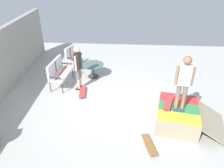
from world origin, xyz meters
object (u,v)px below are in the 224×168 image
object	(u,v)px
person_watching	(78,65)
patio_table	(93,68)
skateboard_spare	(149,145)
patio_chair_near_house	(72,56)
skate_ramp	(179,115)
skateboard_on_ramp	(168,102)
person_skater	(184,80)
skateboard_by_bench	(82,92)
patio_bench	(58,70)

from	to	relation	value
person_watching	patio_table	bearing A→B (deg)	-21.06
patio_table	skateboard_spare	world-z (taller)	patio_table
patio_chair_near_house	person_watching	world-z (taller)	person_watching
skate_ramp	skateboard_spare	distance (m)	1.40
patio_chair_near_house	skateboard_on_ramp	bearing A→B (deg)	-132.92
skate_ramp	person_watching	distance (m)	3.86
patio_chair_near_house	person_watching	distance (m)	1.83
person_skater	skateboard_on_ramp	bearing A→B (deg)	49.47
person_watching	person_skater	size ratio (longest dim) A/B	1.04
patio_chair_near_house	skateboard_by_bench	xyz separation A→B (m)	(-2.04, -0.80, -0.53)
patio_bench	skateboard_on_ramp	world-z (taller)	patio_bench
person_watching	skateboard_spare	xyz separation A→B (m)	(-2.84, -2.40, -0.91)
skate_ramp	person_watching	size ratio (longest dim) A/B	1.30
patio_table	skateboard_on_ramp	world-z (taller)	skateboard_on_ramp
person_skater	person_watching	bearing A→B (deg)	59.44
skate_ramp	skateboard_spare	bearing A→B (deg)	137.70
patio_bench	patio_table	bearing A→B (deg)	-59.25
skateboard_by_bench	person_skater	bearing A→B (deg)	-116.80
patio_table	person_watching	distance (m)	1.20
patio_bench	skateboard_spare	size ratio (longest dim) A/B	1.58
skateboard_spare	patio_chair_near_house	bearing A→B (deg)	33.87
person_skater	patio_bench	bearing A→B (deg)	62.08
patio_bench	skateboard_spare	bearing A→B (deg)	-133.61
patio_bench	person_skater	xyz separation A→B (m)	(-2.17, -4.10, 0.93)
patio_table	person_watching	world-z (taller)	person_watching
person_watching	skateboard_on_ramp	distance (m)	3.47
patio_chair_near_house	skateboard_spare	size ratio (longest dim) A/B	1.24
patio_bench	person_watching	size ratio (longest dim) A/B	0.77
person_watching	skateboard_on_ramp	size ratio (longest dim) A/B	2.07
patio_bench	patio_table	size ratio (longest dim) A/B	1.45
skate_ramp	patio_table	bearing A→B (deg)	46.70
patio_chair_near_house	person_skater	size ratio (longest dim) A/B	0.62
skateboard_spare	person_watching	bearing A→B (deg)	40.20
patio_bench	skateboard_spare	distance (m)	4.51
skateboard_on_ramp	patio_chair_near_house	bearing A→B (deg)	47.08
skateboard_on_ramp	skateboard_by_bench	bearing A→B (deg)	64.66
patio_chair_near_house	person_watching	size ratio (longest dim) A/B	0.60
patio_table	skateboard_on_ramp	distance (m)	3.76
skate_ramp	person_skater	size ratio (longest dim) A/B	1.35
skateboard_on_ramp	patio_bench	bearing A→B (deg)	63.06
patio_table	skateboard_on_ramp	size ratio (longest dim) A/B	1.10
patio_chair_near_house	skateboard_spare	distance (m)	5.46
patio_bench	patio_chair_near_house	bearing A→B (deg)	-8.53
skate_ramp	patio_bench	bearing A→B (deg)	63.71
person_watching	person_skater	bearing A→B (deg)	-120.56
skateboard_by_bench	skateboard_spare	distance (m)	3.33
patio_bench	skateboard_by_bench	bearing A→B (deg)	-121.19
skateboard_spare	patio_bench	bearing A→B (deg)	46.39
patio_chair_near_house	skate_ramp	bearing A→B (deg)	-131.34
skate_ramp	patio_chair_near_house	bearing A→B (deg)	48.66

